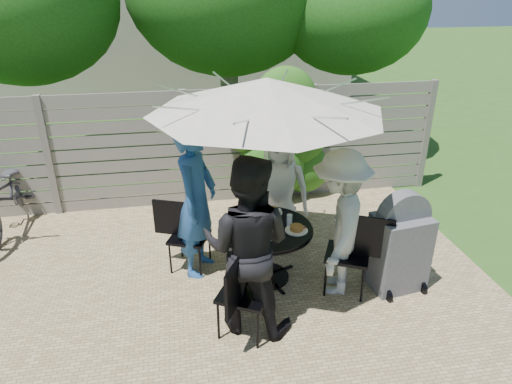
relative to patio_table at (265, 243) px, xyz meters
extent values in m
plane|color=#2A5219|center=(-0.81, -0.77, -0.50)|extent=(60.00, 60.00, 0.00)
cube|color=tan|center=(-0.81, -0.27, -0.49)|extent=(7.00, 6.00, 0.02)
cube|color=gray|center=(-0.81, 2.23, 0.43)|extent=(8.00, 0.10, 1.85)
ellipsoid|color=#266016|center=(0.59, 2.08, 0.40)|extent=(1.20, 0.70, 1.80)
cube|color=gray|center=(-0.81, 11.23, 2.00)|extent=(10.00, 6.00, 5.00)
ellipsoid|color=#1B4C11|center=(-3.31, 4.23, 2.47)|extent=(3.20, 3.20, 2.72)
ellipsoid|color=#1B4C11|center=(2.39, 4.03, 2.33)|extent=(2.80, 2.80, 2.38)
cylinder|color=black|center=(0.00, 0.00, 0.20)|extent=(1.42, 1.42, 0.03)
cylinder|color=black|center=(0.00, 0.00, -0.15)|extent=(0.08, 0.08, 0.70)
cylinder|color=black|center=(0.00, 0.00, -0.48)|extent=(0.58, 0.58, 0.04)
cylinder|color=silver|center=(0.00, 0.00, 0.65)|extent=(0.04, 0.04, 2.29)
cone|color=beige|center=(0.00, 0.00, 1.74)|extent=(3.28, 3.28, 0.35)
cube|color=black|center=(0.38, 0.87, -0.09)|extent=(0.51, 0.51, 0.03)
cube|color=black|center=(0.45, 1.06, 0.13)|extent=(0.16, 0.38, 0.41)
imported|color=silver|center=(0.33, 0.76, 0.33)|extent=(0.95, 0.80, 1.65)
cube|color=black|center=(-0.87, 0.38, -0.05)|extent=(0.57, 0.57, 0.03)
cube|color=black|center=(-1.07, 0.46, 0.19)|extent=(0.42, 0.19, 0.45)
imported|color=#225196|center=(-0.76, 0.33, 0.45)|extent=(0.69, 0.81, 1.89)
cube|color=black|center=(-0.38, -0.87, -0.01)|extent=(0.64, 0.64, 0.04)
cube|color=black|center=(-0.50, -1.08, 0.25)|extent=(0.26, 0.43, 0.48)
imported|color=black|center=(-0.33, -0.76, 0.45)|extent=(1.13, 1.03, 1.89)
cube|color=black|center=(0.87, -0.38, -0.01)|extent=(0.63, 0.63, 0.04)
cube|color=black|center=(1.08, -0.48, 0.25)|extent=(0.44, 0.24, 0.49)
imported|color=#BBBCB7|center=(0.76, -0.33, 0.36)|extent=(1.03, 1.27, 1.72)
cylinder|color=white|center=(0.14, 0.33, 0.22)|extent=(0.26, 0.26, 0.01)
cylinder|color=#9E6C2E|center=(0.14, 0.33, 0.25)|extent=(0.15, 0.15, 0.05)
cylinder|color=white|center=(-0.33, 0.14, 0.22)|extent=(0.26, 0.26, 0.01)
cylinder|color=#9E6C2E|center=(-0.33, 0.14, 0.25)|extent=(0.15, 0.15, 0.05)
cylinder|color=white|center=(-0.14, -0.33, 0.22)|extent=(0.26, 0.26, 0.01)
cylinder|color=#9E6C2E|center=(-0.14, -0.33, 0.25)|extent=(0.15, 0.15, 0.05)
cylinder|color=white|center=(0.33, -0.14, 0.22)|extent=(0.26, 0.26, 0.01)
cylinder|color=#9E6C2E|center=(0.33, -0.14, 0.25)|extent=(0.15, 0.15, 0.05)
cylinder|color=silver|center=(0.01, 0.28, 0.28)|extent=(0.07, 0.07, 0.14)
cylinder|color=silver|center=(-0.28, 0.01, 0.28)|extent=(0.07, 0.07, 0.14)
cylinder|color=silver|center=(-0.01, -0.28, 0.28)|extent=(0.07, 0.07, 0.14)
cylinder|color=silver|center=(0.28, -0.01, 0.28)|extent=(0.07, 0.07, 0.14)
cylinder|color=#59280C|center=(-0.03, 0.07, 0.29)|extent=(0.09, 0.09, 0.16)
cylinder|color=#C6B293|center=(0.18, 0.16, 0.27)|extent=(0.08, 0.08, 0.12)
imported|color=#333338|center=(-3.35, 1.83, 0.04)|extent=(0.86, 2.10, 1.08)
cube|color=#59595E|center=(1.47, -0.41, -0.04)|extent=(0.66, 0.54, 0.92)
cylinder|color=#59595E|center=(1.47, -0.41, 0.42)|extent=(0.63, 0.27, 0.61)
camera|label=1|loc=(-0.92, -4.50, 2.80)|focal=32.00mm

